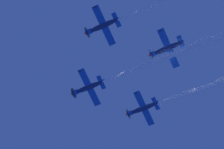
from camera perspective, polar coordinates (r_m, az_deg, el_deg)
name	(u,v)px	position (r m, az deg, el deg)	size (l,w,h in m)	color
airplane_lead	(88,88)	(95.06, -3.61, -1.94)	(8.28, 8.67, 3.23)	navy
airplane_left_wingman	(102,26)	(90.97, -1.49, 7.10)	(8.31, 8.69, 3.14)	navy
airplane_right_wingman	(142,109)	(100.05, 4.44, -5.02)	(8.31, 8.70, 2.87)	navy
airplane_slot_tail	(166,49)	(92.59, 7.97, 3.77)	(8.25, 8.65, 3.15)	navy
smoke_trail_lead	(210,41)	(90.01, 14.19, 4.85)	(33.13, 28.29, 6.90)	white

